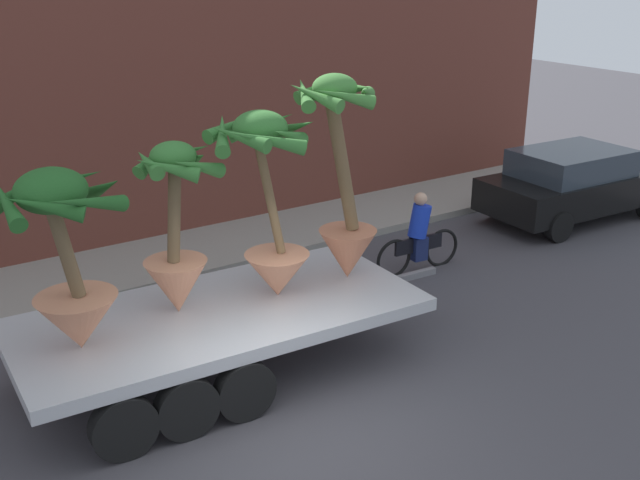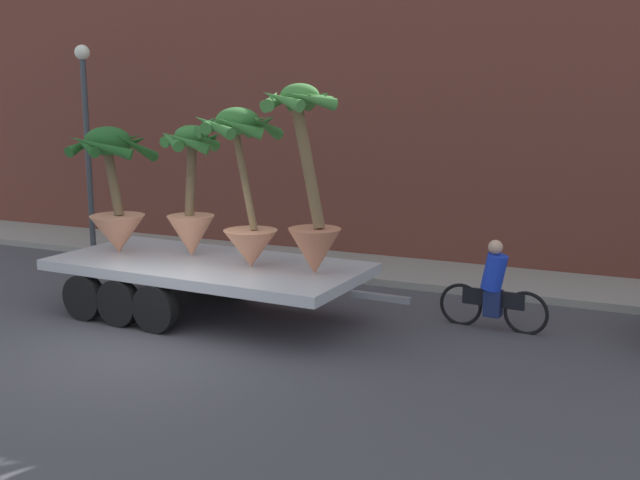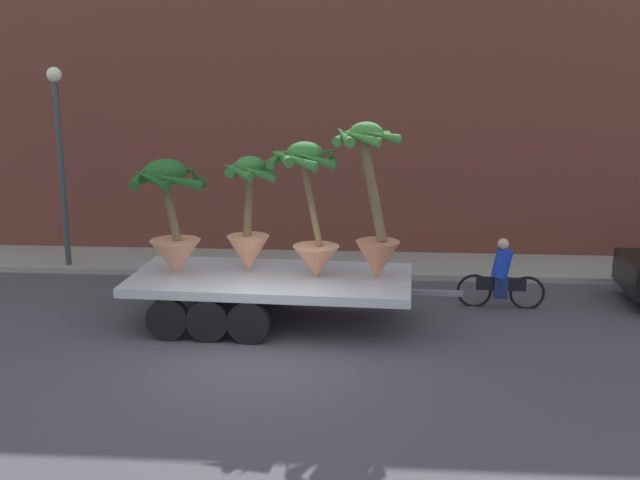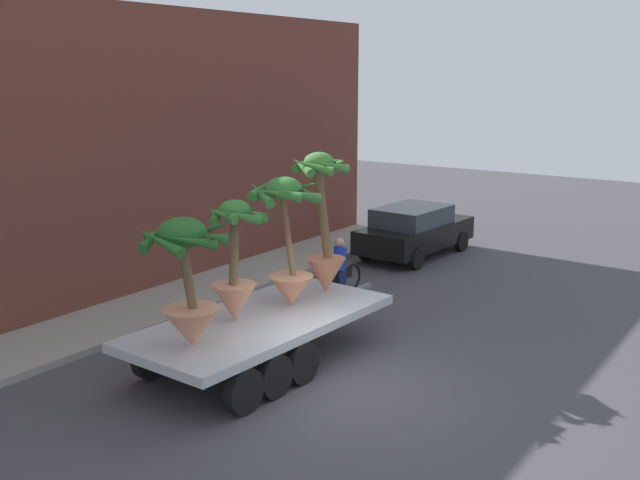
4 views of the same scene
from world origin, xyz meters
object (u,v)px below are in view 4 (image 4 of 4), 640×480
at_px(potted_palm_front, 188,285).
at_px(parked_car, 414,230).
at_px(potted_palm_extra, 235,269).
at_px(cyclist, 339,270).
at_px(potted_palm_rear, 287,243).
at_px(potted_palm_middle, 323,230).
at_px(flatbed_trailer, 253,331).

bearing_deg(potted_palm_front, parked_car, 8.45).
bearing_deg(potted_palm_extra, cyclist, 11.66).
xyz_separation_m(potted_palm_front, potted_palm_extra, (1.49, 0.26, -0.10)).
bearing_deg(potted_palm_front, potted_palm_rear, -0.42).
xyz_separation_m(potted_palm_front, cyclist, (6.68, 1.33, -1.44)).
bearing_deg(potted_palm_extra, parked_car, 8.23).
bearing_deg(potted_palm_front, potted_palm_middle, -0.80).
xyz_separation_m(cyclist, parked_car, (4.78, 0.37, 0.16)).
relative_size(potted_palm_extra, cyclist, 1.27).
bearing_deg(flatbed_trailer, cyclist, 14.62).
xyz_separation_m(potted_palm_extra, parked_car, (9.97, 1.44, -1.18)).
xyz_separation_m(flatbed_trailer, potted_palm_extra, (-0.22, 0.22, 1.24)).
bearing_deg(parked_car, potted_palm_front, -171.55).
bearing_deg(potted_palm_extra, potted_palm_middle, -7.32).
xyz_separation_m(flatbed_trailer, cyclist, (4.96, 1.29, -0.10)).
relative_size(potted_palm_rear, potted_palm_front, 1.16).
distance_m(potted_palm_front, parked_car, 11.65).
bearing_deg(cyclist, potted_palm_extra, -168.34).
distance_m(flatbed_trailer, potted_palm_rear, 1.86).
xyz_separation_m(potted_palm_middle, cyclist, (2.73, 1.39, -1.69)).
height_order(flatbed_trailer, potted_palm_rear, potted_palm_rear).
relative_size(potted_palm_rear, cyclist, 1.45).
bearing_deg(flatbed_trailer, potted_palm_front, -178.80).
relative_size(flatbed_trailer, potted_palm_middle, 2.16).
bearing_deg(potted_palm_front, potted_palm_extra, 9.92).
distance_m(potted_palm_rear, potted_palm_front, 2.75).
distance_m(flatbed_trailer, parked_car, 9.88).
bearing_deg(flatbed_trailer, parked_car, 9.71).
bearing_deg(parked_car, cyclist, -175.55).
height_order(potted_palm_front, parked_car, potted_palm_front).
distance_m(potted_palm_middle, potted_palm_extra, 2.50).
xyz_separation_m(flatbed_trailer, parked_car, (9.74, 1.67, 0.06)).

